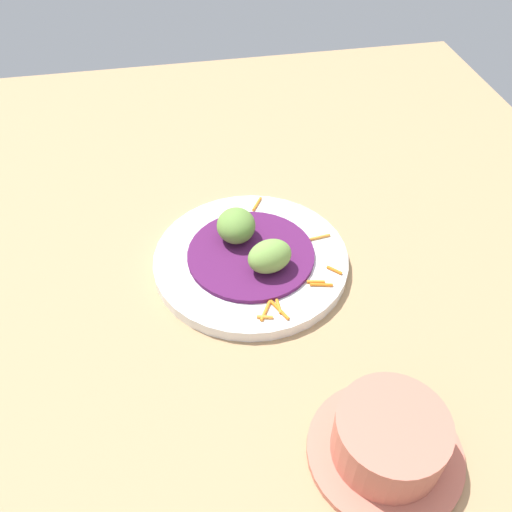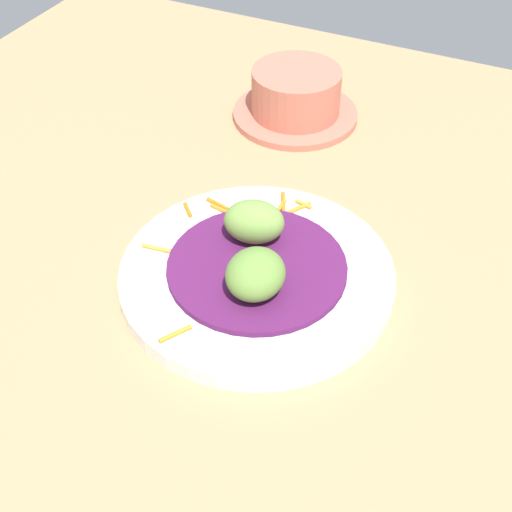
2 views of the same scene
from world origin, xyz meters
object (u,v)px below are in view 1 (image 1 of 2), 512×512
object	(u,v)px
main_plate	(251,260)
guac_scoop_left	(270,256)
guac_scoop_center	(233,226)
terracotta_bowl	(389,440)

from	to	relation	value
main_plate	guac_scoop_left	xyz separation A→B (cm)	(-1.75, 3.09, 3.39)
guac_scoop_left	guac_scoop_center	xyz separation A→B (cm)	(3.50, -6.19, 0.07)
main_plate	terracotta_bowl	world-z (taller)	terracotta_bowl
main_plate	guac_scoop_center	size ratio (longest dim) A/B	4.60
terracotta_bowl	main_plate	bearing A→B (deg)	-73.93
main_plate	guac_scoop_center	xyz separation A→B (cm)	(1.75, -3.09, 3.46)
main_plate	terracotta_bowl	bearing A→B (deg)	106.07
guac_scoop_center	main_plate	bearing A→B (deg)	119.46
main_plate	guac_scoop_left	distance (cm)	4.91
terracotta_bowl	guac_scoop_center	bearing A→B (deg)	-72.45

